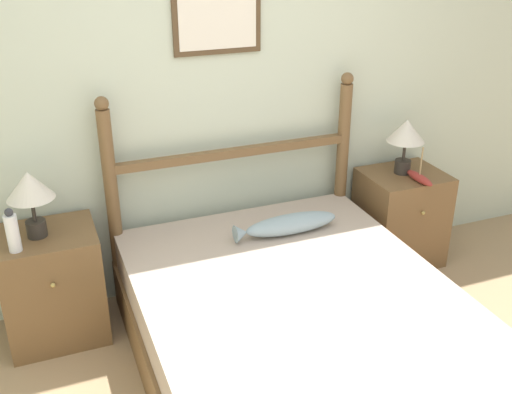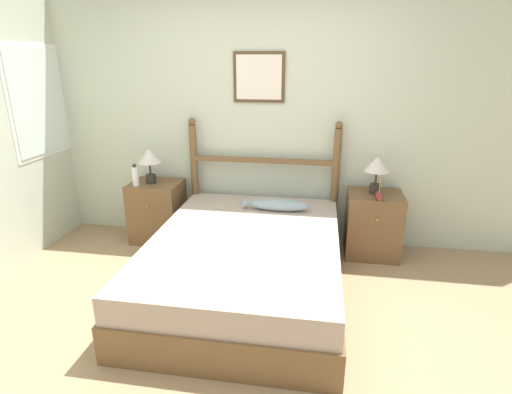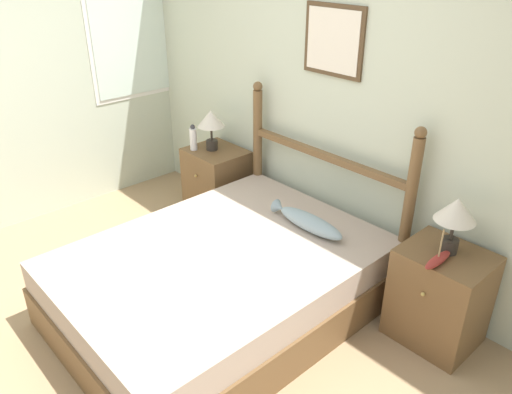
{
  "view_description": "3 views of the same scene",
  "coord_description": "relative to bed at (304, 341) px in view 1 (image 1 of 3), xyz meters",
  "views": [
    {
      "loc": [
        -1.0,
        -1.52,
        2.13
      ],
      "look_at": [
        0.03,
        1.08,
        0.83
      ],
      "focal_mm": 42.0,
      "sensor_mm": 36.0,
      "label": 1
    },
    {
      "loc": [
        0.66,
        -2.29,
        1.85
      ],
      "look_at": [
        0.13,
        0.93,
        0.72
      ],
      "focal_mm": 28.0,
      "sensor_mm": 36.0,
      "label": 2
    },
    {
      "loc": [
        2.27,
        -1.06,
        2.29
      ],
      "look_at": [
        0.01,
        1.0,
        0.72
      ],
      "focal_mm": 35.0,
      "sensor_mm": 36.0,
      "label": 3
    }
  ],
  "objects": [
    {
      "name": "table_lamp_left",
      "position": [
        -1.15,
        0.83,
        0.66
      ],
      "size": [
        0.24,
        0.24,
        0.36
      ],
      "color": "#2D2823",
      "rests_on": "nightstand_left"
    },
    {
      "name": "fish_pillow",
      "position": [
        0.19,
        0.63,
        0.3
      ],
      "size": [
        0.63,
        0.14,
        0.11
      ],
      "color": "#8499A3",
      "rests_on": "bed"
    },
    {
      "name": "table_lamp_right",
      "position": [
        1.1,
        0.86,
        0.66
      ],
      "size": [
        0.24,
        0.24,
        0.36
      ],
      "color": "#2D2823",
      "rests_on": "nightstand_right"
    },
    {
      "name": "headboard",
      "position": [
        0.0,
        1.0,
        0.46
      ],
      "size": [
        1.54,
        0.08,
        1.29
      ],
      "color": "brown",
      "rests_on": "ground_plane"
    },
    {
      "name": "bottle",
      "position": [
        -1.26,
        0.71,
        0.5
      ],
      "size": [
        0.06,
        0.06,
        0.23
      ],
      "color": "white",
      "rests_on": "nightstand_left"
    },
    {
      "name": "bed",
      "position": [
        0.0,
        0.0,
        0.0
      ],
      "size": [
        1.54,
        2.08,
        0.49
      ],
      "color": "brown",
      "rests_on": "ground_plane"
    },
    {
      "name": "model_boat",
      "position": [
        1.12,
        0.71,
        0.42
      ],
      "size": [
        0.06,
        0.26,
        0.23
      ],
      "color": "maroon",
      "rests_on": "nightstand_right"
    },
    {
      "name": "nightstand_right",
      "position": [
        1.11,
        0.84,
        0.08
      ],
      "size": [
        0.51,
        0.46,
        0.64
      ],
      "color": "brown",
      "rests_on": "ground_plane"
    },
    {
      "name": "wall_back",
      "position": [
        -0.1,
        1.12,
        1.04
      ],
      "size": [
        6.4,
        0.08,
        2.55
      ],
      "color": "beige",
      "rests_on": "ground_plane"
    },
    {
      "name": "nightstand_left",
      "position": [
        -1.11,
        0.84,
        0.08
      ],
      "size": [
        0.51,
        0.46,
        0.64
      ],
      "color": "brown",
      "rests_on": "ground_plane"
    }
  ]
}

